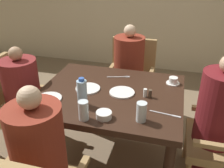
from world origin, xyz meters
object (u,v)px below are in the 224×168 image
diner_in_far_chair (129,74)px  diner_in_near_chair (41,166)px  plate_main_right (88,88)px  glass_tall_near (84,110)px  teacup_with_saucer (173,81)px  diner_in_right_chair (216,123)px  bowl_small (104,115)px  chair_left_side (12,103)px  glass_tall_mid (141,112)px  diner_in_left_chair (24,99)px  water_bottle (82,93)px  chair_far_side (131,76)px  plate_main_left (122,92)px  plate_dessert_center (48,99)px

diner_in_far_chair → diner_in_near_chair: 1.50m
plate_main_right → glass_tall_near: 0.44m
diner_in_far_chair → teacup_with_saucer: (0.48, -0.45, 0.19)m
diner_in_right_chair → bowl_small: diner_in_right_chair is taller
chair_left_side → diner_in_far_chair: size_ratio=0.80×
glass_tall_near → glass_tall_mid: 0.38m
chair_left_side → diner_in_left_chair: 0.15m
diner_in_right_chair → bowl_small: 0.87m
diner_in_left_chair → diner_in_far_chair: size_ratio=0.94×
diner_in_right_chair → bowl_small: size_ratio=10.39×
bowl_small → water_bottle: (-0.20, 0.11, 0.08)m
chair_far_side → diner_in_far_chair: 0.17m
chair_left_side → diner_in_left_chair: (0.14, 0.00, 0.06)m
diner_in_far_chair → glass_tall_near: size_ratio=8.04×
plate_main_left → water_bottle: size_ratio=0.91×
diner_in_left_chair → diner_in_near_chair: diner_in_near_chair is taller
plate_main_left → chair_left_side: bearing=-179.4°
teacup_with_saucer → plate_dessert_center: bearing=-150.0°
plate_main_left → water_bottle: water_bottle is taller
plate_main_right → bowl_small: bowl_small is taller
diner_in_left_chair → glass_tall_mid: 1.21m
diner_in_right_chair → plate_main_right: (-1.03, 0.00, 0.16)m
chair_left_side → plate_main_right: (0.78, 0.00, 0.26)m
glass_tall_mid → plate_dessert_center: bearing=172.8°
diner_in_right_chair → glass_tall_mid: (-0.53, -0.33, 0.22)m
diner_in_near_chair → plate_main_left: (0.32, 0.75, 0.16)m
diner_in_right_chair → plate_dessert_center: bearing=-169.4°
glass_tall_mid → plate_main_right: bearing=146.3°
diner_in_left_chair → chair_far_side: bearing=46.6°
plate_main_right → chair_left_side: bearing=-179.7°
chair_far_side → diner_in_right_chair: (0.83, -0.88, 0.10)m
bowl_small → glass_tall_near: glass_tall_near is taller
diner_in_left_chair → diner_in_far_chair: 1.11m
plate_dessert_center → chair_far_side: bearing=68.9°
glass_tall_near → diner_in_far_chair: bearing=86.5°
chair_far_side → glass_tall_mid: (0.30, -1.21, 0.32)m
plate_dessert_center → bowl_small: size_ratio=1.88×
diner_in_far_chair → glass_tall_near: bearing=-93.5°
plate_main_left → teacup_with_saucer: teacup_with_saucer is taller
diner_in_left_chair → plate_main_right: bearing=0.4°
plate_main_right → plate_dessert_center: 0.34m
diner_in_near_chair → plate_main_right: (0.04, 0.74, 0.16)m
plate_dessert_center → bowl_small: bowl_small is taller
diner_in_left_chair → plate_dessert_center: bearing=-30.3°
chair_far_side → plate_main_left: (0.09, -0.87, 0.26)m
diner_in_far_chair → bowl_small: (0.05, -1.10, 0.18)m
chair_far_side → glass_tall_near: size_ratio=6.41×
diner_in_left_chair → plate_main_left: bearing=0.6°
diner_in_near_chair → plate_dessert_center: 0.56m
chair_left_side → chair_far_side: (0.97, 0.88, 0.00)m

